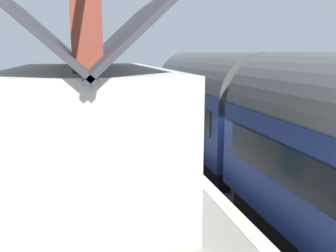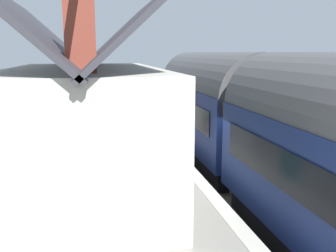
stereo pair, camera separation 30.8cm
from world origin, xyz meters
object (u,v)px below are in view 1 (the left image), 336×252
at_px(station_building, 89,122).
at_px(planter_corner_building, 106,127).
at_px(planter_edge_far, 123,121).
at_px(station_sign_board, 146,108).
at_px(planter_bench_left, 101,121).
at_px(train, 264,126).
at_px(bench_platform_end, 105,113).

xyz_separation_m(station_building, planter_corner_building, (5.68, -0.76, -1.29)).
distance_m(planter_edge_far, station_sign_board, 2.16).
bearing_deg(planter_bench_left, train, -147.07).
bearing_deg(planter_bench_left, station_sign_board, -133.35).
relative_size(station_building, planter_bench_left, 11.18).
bearing_deg(planter_edge_far, station_sign_board, -157.23).
bearing_deg(station_sign_board, planter_bench_left, 46.65).
bearing_deg(planter_edge_far, station_building, 167.35).
relative_size(train, planter_edge_far, 27.83).
distance_m(station_building, planter_corner_building, 5.87).
bearing_deg(station_sign_board, train, -152.76).
height_order(planter_bench_left, station_sign_board, station_sign_board).
bearing_deg(planter_corner_building, train, -142.26).
xyz_separation_m(train, station_sign_board, (5.13, 2.64, -0.13)).
xyz_separation_m(planter_edge_far, station_sign_board, (-1.82, -0.77, 0.88)).
bearing_deg(planter_corner_building, station_sign_board, -102.68).
height_order(bench_platform_end, station_sign_board, station_sign_board).
relative_size(train, planter_corner_building, 24.34).
bearing_deg(planter_edge_far, planter_bench_left, 99.70).
bearing_deg(planter_bench_left, planter_edge_far, -80.30).
distance_m(station_building, station_sign_board, 5.84).
distance_m(bench_platform_end, station_sign_board, 3.69).
height_order(train, planter_corner_building, train).
relative_size(train, station_building, 2.16).
relative_size(planter_corner_building, planter_edge_far, 1.14).
bearing_deg(planter_bench_left, planter_corner_building, -173.64).
relative_size(station_building, bench_platform_end, 5.62).
distance_m(bench_platform_end, planter_corner_building, 2.96).
bearing_deg(planter_edge_far, bench_platform_end, 24.51).
xyz_separation_m(train, planter_bench_left, (6.78, 4.39, -0.92)).
xyz_separation_m(bench_platform_end, planter_bench_left, (-1.66, 0.31, -0.08)).
distance_m(station_building, planter_bench_left, 7.11).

